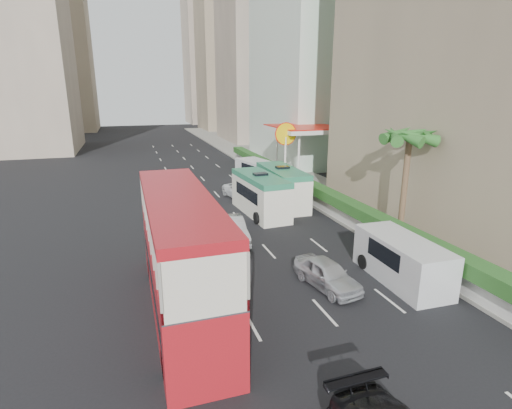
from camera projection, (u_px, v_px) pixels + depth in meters
name	position (u px, v px, depth m)	size (l,w,h in m)	color
ground_plane	(312.00, 289.00, 18.74)	(200.00, 200.00, 0.00)	black
double_decker_bus	(181.00, 255.00, 16.28)	(2.50, 11.00, 5.06)	#B1161E
car_silver_lane_a	(231.00, 241.00, 24.84)	(1.57, 4.50, 1.48)	silver
car_silver_lane_b	(326.00, 287.00, 18.99)	(1.58, 3.93, 1.34)	silver
van_asset	(243.00, 199.00, 34.56)	(2.20, 4.76, 1.32)	silver
minibus_near	(260.00, 195.00, 29.97)	(2.24, 6.72, 2.98)	silver
minibus_far	(282.00, 187.00, 32.22)	(2.29, 6.87, 3.04)	silver
panel_van_near	(402.00, 260.00, 19.38)	(2.14, 5.36, 2.14)	silver
panel_van_far	(258.00, 172.00, 40.09)	(2.27, 5.67, 2.27)	silver
sidewalk	(288.00, 174.00, 44.26)	(6.00, 120.00, 0.18)	#99968C
kerb_wall	(307.00, 195.00, 33.20)	(0.30, 44.00, 1.00)	silver
hedge	(308.00, 185.00, 32.97)	(1.10, 44.00, 0.70)	#2D6626
palm_tree	(404.00, 189.00, 23.78)	(0.36, 0.36, 6.40)	brown
shell_station	(305.00, 153.00, 42.00)	(6.50, 8.00, 5.50)	silver
tower_far_a	(229.00, 33.00, 92.82)	(14.00, 14.00, 44.00)	tan
tower_far_b	(210.00, 51.00, 113.51)	(14.00, 14.00, 40.00)	tan
tower_left_b	(49.00, 26.00, 88.38)	(16.00, 16.00, 46.00)	tan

